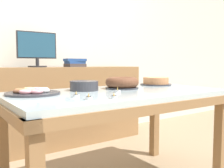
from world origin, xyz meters
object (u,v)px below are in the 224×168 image
object	(u,v)px
computer_monitor	(37,50)
tealight_near_front	(118,91)
pastry_platter	(33,92)
tealight_right_edge	(76,95)
book_stack	(75,63)
cake_chocolate_round	(156,81)
tealight_near_cakes	(114,97)
cake_golden_bundt	(122,83)
plate_stack	(84,86)
tealight_centre	(89,98)

from	to	relation	value
computer_monitor	tealight_near_front	world-z (taller)	computer_monitor
pastry_platter	tealight_right_edge	distance (m)	0.33
book_stack	tealight_right_edge	distance (m)	1.50
cake_chocolate_round	tealight_near_cakes	distance (m)	0.99
cake_chocolate_round	pastry_platter	world-z (taller)	cake_chocolate_round
cake_golden_bundt	tealight_near_front	distance (m)	0.26
cake_chocolate_round	tealight_near_cakes	world-z (taller)	cake_chocolate_round
book_stack	plate_stack	world-z (taller)	book_stack
book_stack	cake_chocolate_round	size ratio (longest dim) A/B	0.88
cake_golden_bundt	tealight_centre	distance (m)	0.64
cake_chocolate_round	tealight_right_edge	distance (m)	1.04
tealight_near_cakes	computer_monitor	bearing A→B (deg)	87.50
plate_stack	tealight_right_edge	size ratio (longest dim) A/B	5.25
cake_chocolate_round	tealight_centre	xyz separation A→B (m)	(-0.98, -0.47, -0.02)
book_stack	tealight_near_cakes	bearing A→B (deg)	-108.62
tealight_near_front	tealight_right_edge	world-z (taller)	same
tealight_right_edge	book_stack	bearing A→B (deg)	63.81
book_stack	pastry_platter	distance (m)	1.36
computer_monitor	tealight_near_cakes	bearing A→B (deg)	-92.50
cake_golden_bundt	tealight_near_front	bearing A→B (deg)	-133.93
tealight_centre	tealight_near_cakes	size ratio (longest dim) A/B	1.00
cake_chocolate_round	cake_golden_bundt	distance (m)	0.47
pastry_platter	tealight_near_cakes	xyz separation A→B (m)	(0.32, -0.46, -0.00)
cake_chocolate_round	computer_monitor	bearing A→B (deg)	127.81
computer_monitor	book_stack	xyz separation A→B (m)	(0.45, 0.00, -0.14)
tealight_near_front	tealight_near_cakes	world-z (taller)	same
tealight_near_front	tealight_right_edge	bearing A→B (deg)	-171.12
pastry_platter	plate_stack	world-z (taller)	plate_stack
tealight_right_edge	tealight_centre	bearing A→B (deg)	-85.77
cake_chocolate_round	tealight_near_cakes	xyz separation A→B (m)	(-0.84, -0.52, -0.02)
tealight_near_front	tealight_near_cakes	distance (m)	0.31
cake_chocolate_round	tealight_near_cakes	size ratio (longest dim) A/B	7.13
tealight_centre	tealight_near_front	xyz separation A→B (m)	(0.34, 0.19, 0.00)
tealight_near_front	tealight_near_cakes	xyz separation A→B (m)	(-0.20, -0.24, 0.00)
cake_chocolate_round	tealight_right_edge	world-z (taller)	cake_chocolate_round
book_stack	tealight_near_cakes	xyz separation A→B (m)	(-0.51, -1.52, -0.20)
computer_monitor	tealight_centre	world-z (taller)	computer_monitor
cake_golden_bundt	pastry_platter	world-z (taller)	cake_golden_bundt
tealight_centre	tealight_near_front	size ratio (longest dim) A/B	1.00
cake_golden_bundt	tealight_right_edge	bearing A→B (deg)	-155.33
computer_monitor	cake_golden_bundt	xyz separation A→B (m)	(0.31, -1.09, -0.30)
pastry_platter	tealight_right_edge	bearing A→B (deg)	-57.89
cake_chocolate_round	plate_stack	world-z (taller)	cake_chocolate_round
pastry_platter	plate_stack	xyz separation A→B (m)	(0.39, 0.02, 0.02)
cake_chocolate_round	tealight_near_front	size ratio (longest dim) A/B	7.13
computer_monitor	tealight_right_edge	world-z (taller)	computer_monitor
computer_monitor	tealight_centre	bearing A→B (deg)	-97.79
cake_chocolate_round	cake_golden_bundt	bearing A→B (deg)	-168.89
computer_monitor	plate_stack	world-z (taller)	computer_monitor
computer_monitor	book_stack	distance (m)	0.47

